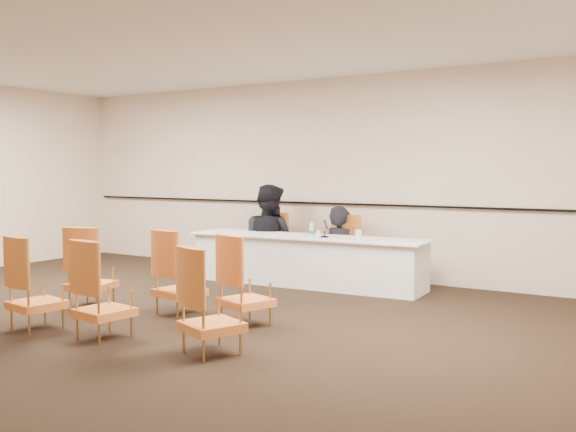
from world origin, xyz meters
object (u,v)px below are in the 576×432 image
(drinking_glass, at_px, (318,234))
(aud_chair_front_right, at_px, (246,280))
(panelist_main_chair, at_px, (340,248))
(aud_chair_back_left, at_px, (36,282))
(coffee_cup, at_px, (358,235))
(aud_chair_back_right, at_px, (212,300))
(panelist_second_chair, at_px, (269,244))
(microphone, at_px, (325,227))
(aud_chair_front_mid, at_px, (180,272))
(aud_chair_front_left, at_px, (91,266))
(water_bottle, at_px, (312,229))
(panelist_second, at_px, (269,245))
(panel_table, at_px, (306,261))
(aud_chair_back_mid, at_px, (104,289))
(panelist_main, at_px, (340,261))

(drinking_glass, height_order, aud_chair_front_right, aud_chair_front_right)
(panelist_main_chair, bearing_deg, aud_chair_back_left, -110.43)
(coffee_cup, distance_m, aud_chair_back_right, 3.27)
(panelist_second_chair, height_order, aud_chair_back_right, same)
(microphone, height_order, aud_chair_front_mid, microphone)
(aud_chair_front_left, bearing_deg, water_bottle, 42.46)
(panelist_second, distance_m, microphone, 1.42)
(panel_table, bearing_deg, aud_chair_back_left, -109.25)
(panel_table, height_order, aud_chair_front_mid, aud_chair_front_mid)
(drinking_glass, xyz_separation_m, aud_chair_back_mid, (-0.42, -3.40, -0.26))
(water_bottle, relative_size, aud_chair_front_right, 0.22)
(panelist_main_chair, xyz_separation_m, aud_chair_front_mid, (-0.51, -2.86, 0.00))
(panelist_second_chair, relative_size, aud_chair_back_right, 1.00)
(aud_chair_front_mid, relative_size, aud_chair_back_left, 1.00)
(panelist_second_chair, xyz_separation_m, aud_chair_front_right, (1.63, -2.85, 0.00))
(aud_chair_front_left, bearing_deg, microphone, 38.79)
(panel_table, xyz_separation_m, panelist_main, (0.25, 0.54, -0.06))
(panelist_second, bearing_deg, panelist_main, -171.19)
(aud_chair_back_left, bearing_deg, coffee_cup, 70.05)
(panelist_main, height_order, aud_chair_back_right, panelist_main)
(aud_chair_back_left, bearing_deg, panelist_second, 97.29)
(panel_table, relative_size, aud_chair_front_left, 3.63)
(coffee_cup, distance_m, aud_chair_front_right, 2.29)
(panelist_main, distance_m, coffee_cup, 1.01)
(panel_table, distance_m, panelist_main_chair, 0.61)
(aud_chair_front_left, relative_size, aud_chair_back_left, 1.00)
(aud_chair_front_right, relative_size, aud_chair_back_mid, 1.00)
(panelist_main_chair, xyz_separation_m, aud_chair_back_left, (-1.27, -4.15, 0.00))
(aud_chair_back_right, bearing_deg, aud_chair_front_left, -176.61)
(water_bottle, bearing_deg, panelist_second, 154.81)
(panel_table, relative_size, panelist_main, 2.14)
(panelist_second_chair, xyz_separation_m, aud_chair_front_mid, (0.69, -2.79, 0.00))
(water_bottle, distance_m, aud_chair_front_mid, 2.35)
(aud_chair_front_mid, height_order, aud_chair_back_mid, same)
(panelist_second_chair, bearing_deg, microphone, -25.35)
(aud_chair_front_mid, bearing_deg, panelist_second_chair, 113.22)
(panelist_main, xyz_separation_m, drinking_glass, (-0.01, -0.63, 0.45))
(panelist_second, height_order, coffee_cup, panelist_second)
(panelist_second, bearing_deg, aud_chair_front_left, 86.64)
(panelist_main, relative_size, drinking_glass, 16.12)
(microphone, relative_size, aud_chair_front_left, 0.30)
(water_bottle, bearing_deg, aud_chair_back_mid, -94.54)
(microphone, relative_size, aud_chair_back_right, 0.30)
(water_bottle, bearing_deg, aud_chair_front_left, -120.83)
(panelist_second, bearing_deg, microphone, 163.46)
(panel_table, height_order, water_bottle, water_bottle)
(water_bottle, bearing_deg, drinking_glass, -25.33)
(panelist_second_chair, relative_size, microphone, 3.36)
(aud_chair_back_left, xyz_separation_m, aud_chair_back_mid, (0.85, 0.12, 0.00))
(panelist_main_chair, bearing_deg, microphone, -86.80)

